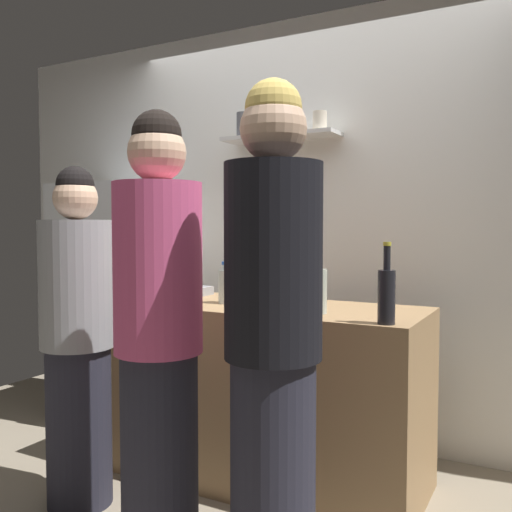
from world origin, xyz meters
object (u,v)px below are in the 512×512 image
Objects in this scene: wine_bottle_pale_glass at (319,289)px; person_pink_top at (159,340)px; water_bottle_plastic at (228,285)px; person_grey_hoodie at (78,340)px; utensil_holder at (163,292)px; person_blonde at (273,342)px; wine_bottle_dark_glass at (387,294)px; baking_pan at (178,291)px; refrigerator at (110,302)px; wine_bottle_amber_glass at (264,279)px.

wine_bottle_pale_glass is 0.17× the size of person_pink_top.
person_pink_top reaches higher than water_bottle_plastic.
water_bottle_plastic is 0.14× the size of person_grey_hoodie.
utensil_holder is 0.36m from water_bottle_plastic.
person_blonde is at bearing 48.29° from person_grey_hoodie.
person_blonde reaches higher than wine_bottle_dark_glass.
wine_bottle_pale_glass is 0.56m from water_bottle_plastic.
wine_bottle_dark_glass is 1.43m from person_grey_hoodie.
refrigerator is at bearing 164.12° from baking_pan.
wine_bottle_dark_glass is 0.37m from wine_bottle_pale_glass.
person_pink_top is 1.10× the size of person_grey_hoodie.
wine_bottle_dark_glass is (1.34, -0.39, 0.10)m from baking_pan.
baking_pan is at bearing -113.21° from person_blonde.
water_bottle_plastic is (0.33, 0.11, 0.04)m from utensil_holder.
wine_bottle_pale_glass is (-0.35, 0.13, -0.01)m from wine_bottle_dark_glass.
refrigerator is 4.68× the size of baking_pan.
refrigerator is 0.88× the size of person_blonde.
water_bottle_plastic is 0.79m from person_grey_hoodie.
utensil_holder is 1.24m from wine_bottle_dark_glass.
person_grey_hoodie reaches higher than baking_pan.
baking_pan is 1.03m from wine_bottle_pale_glass.
wine_bottle_amber_glass is (1.29, -0.21, 0.23)m from refrigerator.
utensil_holder is 0.72× the size of wine_bottle_pale_glass.
wine_bottle_dark_glass reaches higher than baking_pan.
baking_pan is 0.19× the size of person_pink_top.
person_pink_top is at bearing -87.74° from wine_bottle_amber_glass.
wine_bottle_dark_glass reaches higher than wine_bottle_pale_glass.
water_bottle_plastic is 0.81m from person_pink_top.
person_blonde is (0.65, -0.77, -0.10)m from water_bottle_plastic.
utensil_holder is 0.12× the size of person_blonde.
wine_bottle_pale_glass is (0.42, -0.25, -0.01)m from wine_bottle_amber_glass.
wine_bottle_dark_glass is 0.61m from person_blonde.
water_bottle_plastic is at bearing 170.47° from wine_bottle_pale_glass.
wine_bottle_amber_glass is 1.07m from person_blonde.
wine_bottle_pale_glass is (0.89, 0.02, 0.06)m from utensil_holder.
person_blonde is (0.99, -0.65, -0.05)m from utensil_holder.
baking_pan is at bearing 179.26° from wine_bottle_amber_glass.
wine_bottle_pale_glass reaches higher than utensil_holder.
wine_bottle_amber_glass reaches higher than wine_bottle_pale_glass.
water_bottle_plastic is at bearing 165.98° from wine_bottle_dark_glass.
baking_pan is 0.19× the size of person_blonde.
person_pink_top reaches higher than wine_bottle_pale_glass.
refrigerator is 7.27× the size of water_bottle_plastic.
person_blonde is (0.10, -0.68, -0.11)m from wine_bottle_pale_glass.
water_bottle_plastic is (-0.90, 0.22, -0.03)m from wine_bottle_dark_glass.
refrigerator is 1.24m from water_bottle_plastic.
person_grey_hoodie is (-0.62, 0.18, -0.09)m from person_pink_top.
wine_bottle_dark_glass is 0.94m from person_pink_top.
refrigerator is at bearing 163.80° from wine_bottle_dark_glass.
baking_pan is 0.58m from wine_bottle_amber_glass.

